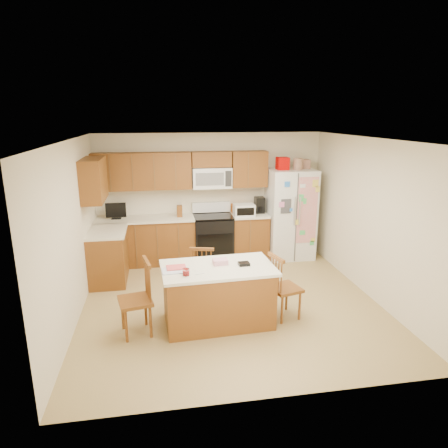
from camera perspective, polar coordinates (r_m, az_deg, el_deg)
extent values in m
plane|color=#997F49|center=(6.39, 0.91, -11.02)|extent=(4.50, 4.50, 0.00)
cube|color=beige|center=(8.10, -1.94, 4.05)|extent=(4.50, 0.10, 2.50)
cube|color=beige|center=(3.87, 7.10, -8.95)|extent=(4.50, 0.10, 2.50)
cube|color=beige|center=(5.97, -20.81, -1.09)|extent=(0.10, 4.50, 2.50)
cube|color=beige|center=(6.71, 20.21, 0.72)|extent=(0.10, 4.50, 2.50)
cube|color=white|center=(5.73, 1.01, 11.99)|extent=(4.50, 4.50, 0.04)
cube|color=brown|center=(7.95, -11.04, -2.48)|extent=(1.87, 0.60, 0.88)
cube|color=brown|center=(8.14, 3.56, -1.79)|extent=(0.72, 0.60, 0.88)
cube|color=brown|center=(7.27, -16.18, -4.54)|extent=(0.60, 0.95, 0.88)
cube|color=silver|center=(7.81, -11.22, 0.71)|extent=(1.87, 0.64, 0.04)
cube|color=silver|center=(8.01, 3.63, 1.34)|extent=(0.72, 0.64, 0.04)
cube|color=silver|center=(7.13, -16.38, -1.05)|extent=(0.64, 0.95, 0.04)
cube|color=brown|center=(7.78, -11.61, 7.39)|extent=(1.85, 0.33, 0.70)
cube|color=brown|center=(7.98, 3.57, 7.87)|extent=(0.70, 0.33, 0.70)
cube|color=brown|center=(7.82, -1.83, 9.25)|extent=(0.76, 0.33, 0.29)
cube|color=brown|center=(6.96, -18.13, 6.03)|extent=(0.33, 0.95, 0.70)
cube|color=brown|center=(7.66, -15.98, 6.99)|extent=(0.02, 0.01, 0.66)
cube|color=brown|center=(7.70, -15.44, -3.35)|extent=(0.02, 0.01, 0.84)
cube|color=brown|center=(7.62, -12.97, 7.16)|extent=(0.02, 0.01, 0.66)
cube|color=brown|center=(7.67, -12.47, -3.23)|extent=(0.02, 0.01, 0.84)
cube|color=brown|center=(7.61, -9.94, 7.30)|extent=(0.02, 0.01, 0.66)
cube|color=brown|center=(7.65, -9.48, -3.11)|extent=(0.02, 0.01, 0.84)
cube|color=brown|center=(7.62, -6.91, 7.43)|extent=(0.01, 0.01, 0.66)
cube|color=brown|center=(7.66, -6.48, -2.97)|extent=(0.01, 0.01, 0.84)
cube|color=brown|center=(7.81, 3.50, 7.70)|extent=(0.01, 0.01, 0.66)
cube|color=brown|center=(7.85, 3.78, -2.45)|extent=(0.01, 0.01, 0.84)
cube|color=white|center=(7.85, -1.78, 6.65)|extent=(0.76, 0.38, 0.40)
cube|color=slate|center=(7.65, -2.03, 6.42)|extent=(0.54, 0.01, 0.24)
cube|color=#262626|center=(7.70, 0.64, 6.49)|extent=(0.12, 0.01, 0.30)
cube|color=brown|center=(7.80, -6.38, 1.86)|extent=(0.10, 0.14, 0.22)
cube|color=black|center=(7.87, -15.11, 0.80)|extent=(0.18, 0.12, 0.02)
cube|color=black|center=(7.83, -15.19, 1.93)|extent=(0.38, 0.03, 0.28)
cube|color=#CD5100|center=(8.04, 2.39, 2.21)|extent=(0.35, 0.22, 0.18)
cube|color=white|center=(7.82, 2.88, 2.01)|extent=(0.40, 0.28, 0.23)
cube|color=black|center=(7.68, 3.10, 1.77)|extent=(0.34, 0.01, 0.15)
cube|color=black|center=(8.08, 5.08, 2.74)|extent=(0.18, 0.22, 0.32)
cylinder|color=black|center=(8.03, 5.19, 2.14)|extent=(0.12, 0.12, 0.12)
cube|color=black|center=(7.99, -1.59, -2.09)|extent=(0.76, 0.64, 0.88)
cube|color=black|center=(7.69, -1.25, -2.95)|extent=(0.68, 0.01, 0.42)
cube|color=black|center=(7.87, -1.61, 1.14)|extent=(0.76, 0.64, 0.03)
cube|color=white|center=(8.09, -1.87, 2.44)|extent=(0.76, 0.10, 0.20)
cube|color=white|center=(8.18, 9.41, 1.45)|extent=(0.90, 0.75, 1.80)
cube|color=#4C4C4C|center=(7.83, 10.30, 0.78)|extent=(0.02, 0.01, 1.75)
cube|color=silver|center=(7.75, 10.06, 1.80)|extent=(0.02, 0.03, 0.55)
cube|color=silver|center=(7.79, 10.76, 1.82)|extent=(0.02, 0.03, 0.55)
cube|color=#3F3F44|center=(7.70, 8.85, 2.52)|extent=(0.20, 0.01, 0.28)
cube|color=#D84C59|center=(7.86, 11.73, 1.90)|extent=(0.42, 0.01, 1.30)
cube|color=#BF0200|center=(7.93, 8.35, 8.56)|extent=(0.22, 0.22, 0.24)
cylinder|color=#A3755B|center=(7.98, 10.53, 8.44)|extent=(0.18, 0.18, 0.22)
cube|color=#A2715E|center=(8.17, 11.41, 8.41)|extent=(0.18, 0.20, 0.18)
cube|color=brown|center=(5.64, -0.87, -10.25)|extent=(1.49, 0.89, 0.80)
cube|color=silver|center=(5.47, -0.89, -6.29)|extent=(1.57, 0.97, 0.04)
cylinder|color=#BF0200|center=(5.19, -5.45, -7.01)|extent=(0.08, 0.08, 0.06)
cylinder|color=white|center=(5.18, -5.45, -6.85)|extent=(0.09, 0.09, 0.09)
cube|color=pink|center=(5.54, -0.54, -5.39)|extent=(0.21, 0.16, 0.07)
cube|color=black|center=(5.51, 2.86, -5.70)|extent=(0.16, 0.13, 0.04)
cube|color=white|center=(5.35, -7.23, -6.63)|extent=(0.31, 0.25, 0.01)
cube|color=#D84C4C|center=(5.42, -6.84, -6.16)|extent=(0.27, 0.21, 0.01)
cylinder|color=white|center=(5.22, -3.48, -7.10)|extent=(0.13, 0.06, 0.01)
cube|color=brown|center=(5.47, -12.57, -10.69)|extent=(0.50, 0.51, 0.05)
cylinder|color=brown|center=(5.72, -14.29, -12.33)|extent=(0.04, 0.04, 0.45)
cylinder|color=brown|center=(5.41, -13.80, -14.01)|extent=(0.04, 0.04, 0.45)
cylinder|color=brown|center=(5.75, -11.14, -11.95)|extent=(0.04, 0.04, 0.45)
cylinder|color=brown|center=(5.44, -10.45, -13.59)|extent=(0.04, 0.04, 0.45)
cylinder|color=brown|center=(5.52, -11.16, -7.26)|extent=(0.02, 0.02, 0.50)
cylinder|color=brown|center=(5.45, -11.01, -7.56)|extent=(0.02, 0.02, 0.50)
cylinder|color=brown|center=(5.38, -10.86, -7.86)|extent=(0.02, 0.02, 0.50)
cylinder|color=brown|center=(5.31, -10.70, -8.18)|extent=(0.02, 0.02, 0.50)
cylinder|color=brown|center=(5.24, -10.54, -8.51)|extent=(0.02, 0.02, 0.50)
cube|color=brown|center=(5.29, -10.99, -5.37)|extent=(0.12, 0.42, 0.05)
cube|color=brown|center=(6.34, -2.95, -7.11)|extent=(0.47, 0.45, 0.04)
cylinder|color=brown|center=(6.53, -1.38, -8.47)|extent=(0.03, 0.03, 0.40)
cylinder|color=brown|center=(6.57, -4.15, -8.36)|extent=(0.03, 0.03, 0.40)
cylinder|color=brown|center=(6.28, -1.64, -9.49)|extent=(0.03, 0.03, 0.40)
cylinder|color=brown|center=(6.32, -4.52, -9.37)|extent=(0.03, 0.03, 0.40)
cylinder|color=brown|center=(6.09, -1.87, -5.63)|extent=(0.02, 0.02, 0.44)
cylinder|color=brown|center=(6.09, -2.52, -5.61)|extent=(0.02, 0.02, 0.44)
cylinder|color=brown|center=(6.10, -3.17, -5.59)|extent=(0.02, 0.02, 0.44)
cylinder|color=brown|center=(6.11, -3.82, -5.56)|extent=(0.02, 0.02, 0.44)
cylinder|color=brown|center=(6.12, -4.47, -5.54)|extent=(0.02, 0.02, 0.44)
cube|color=brown|center=(6.03, -3.20, -3.61)|extent=(0.37, 0.13, 0.05)
cube|color=brown|center=(5.83, 8.71, -9.07)|extent=(0.49, 0.50, 0.04)
cylinder|color=brown|center=(5.89, 10.75, -11.43)|extent=(0.04, 0.04, 0.42)
cylinder|color=brown|center=(6.13, 8.93, -10.20)|extent=(0.04, 0.04, 0.42)
cylinder|color=brown|center=(5.73, 8.29, -12.07)|extent=(0.04, 0.04, 0.42)
cylinder|color=brown|center=(5.98, 6.53, -10.77)|extent=(0.04, 0.04, 0.42)
cylinder|color=brown|center=(5.53, 8.20, -7.55)|extent=(0.02, 0.02, 0.47)
cylinder|color=brown|center=(5.59, 7.79, -7.29)|extent=(0.02, 0.02, 0.47)
cylinder|color=brown|center=(5.65, 7.39, -7.04)|extent=(0.02, 0.02, 0.47)
cylinder|color=brown|center=(5.71, 6.99, -6.78)|extent=(0.02, 0.02, 0.47)
cylinder|color=brown|center=(5.76, 6.61, -6.54)|extent=(0.02, 0.02, 0.47)
cube|color=brown|center=(5.56, 7.47, -4.79)|extent=(0.14, 0.39, 0.05)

